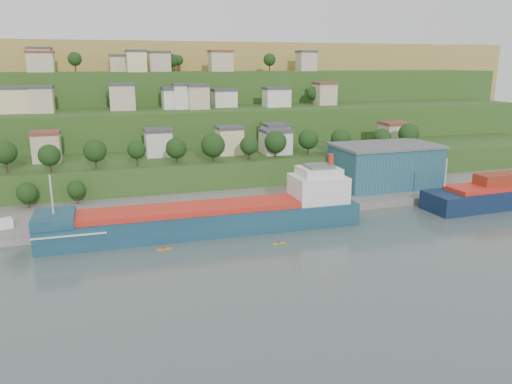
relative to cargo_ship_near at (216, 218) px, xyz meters
name	(u,v)px	position (x,y,z in m)	size (l,w,h in m)	color
ground	(254,242)	(6.28, -10.17, -3.03)	(500.00, 500.00, 0.00)	#42504D
quay	(292,202)	(26.28, 17.83, -3.03)	(220.00, 26.00, 4.00)	slate
hillside	(161,137)	(6.28, 158.53, -2.95)	(360.00, 210.94, 96.00)	#284719
cargo_ship_near	(216,218)	(0.00, 0.00, 0.00)	(73.96, 12.34, 18.99)	#123046
warehouse	(385,165)	(57.44, 20.83, 5.40)	(31.29, 19.47, 12.80)	navy
dinghy	(65,226)	(-33.86, 8.98, -1.38)	(4.52, 1.70, 0.90)	silver
kayak_orange	(164,248)	(-13.19, -8.76, -2.79)	(3.35, 0.79, 0.83)	orange
kayak_yellow	(279,243)	(11.22, -12.76, -2.82)	(2.90, 0.53, 0.72)	#BF8316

